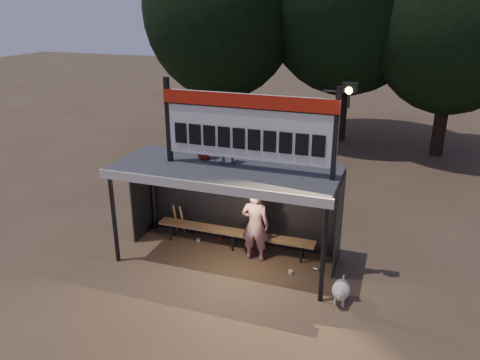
# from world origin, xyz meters

# --- Properties ---
(ground) EXTENTS (80.00, 80.00, 0.00)m
(ground) POSITION_xyz_m (0.00, 0.00, 0.00)
(ground) COLOR #4F3A27
(ground) RESTS_ON ground
(player) EXTENTS (0.68, 0.47, 1.79)m
(player) POSITION_xyz_m (0.62, 0.25, 0.90)
(player) COLOR white
(player) RESTS_ON ground
(child_a) EXTENTS (0.61, 0.54, 1.07)m
(child_a) POSITION_xyz_m (-0.11, 0.29, 2.85)
(child_a) COLOR gray
(child_a) RESTS_ON dugout_shelter
(child_b) EXTENTS (0.51, 0.46, 0.88)m
(child_b) POSITION_xyz_m (-0.68, 0.41, 2.76)
(child_b) COLOR maroon
(child_b) RESTS_ON dugout_shelter
(dugout_shelter) EXTENTS (5.10, 2.08, 2.32)m
(dugout_shelter) POSITION_xyz_m (0.00, 0.24, 1.85)
(dugout_shelter) COLOR #38383A
(dugout_shelter) RESTS_ON ground
(scoreboard_assembly) EXTENTS (4.10, 0.27, 1.99)m
(scoreboard_assembly) POSITION_xyz_m (0.56, -0.01, 3.32)
(scoreboard_assembly) COLOR black
(scoreboard_assembly) RESTS_ON dugout_shelter
(bench) EXTENTS (4.00, 0.35, 0.48)m
(bench) POSITION_xyz_m (0.00, 0.55, 0.43)
(bench) COLOR olive
(bench) RESTS_ON ground
(tree_left) EXTENTS (6.46, 6.46, 9.27)m
(tree_left) POSITION_xyz_m (-4.00, 10.00, 5.51)
(tree_left) COLOR #2E2114
(tree_left) RESTS_ON ground
(tree_right) EXTENTS (6.08, 6.08, 8.72)m
(tree_right) POSITION_xyz_m (5.00, 10.50, 5.19)
(tree_right) COLOR black
(tree_right) RESTS_ON ground
(dog) EXTENTS (0.36, 0.81, 0.49)m
(dog) POSITION_xyz_m (2.79, -0.82, 0.28)
(dog) COLOR white
(dog) RESTS_ON ground
(bats) EXTENTS (0.48, 0.33, 0.84)m
(bats) POSITION_xyz_m (-1.54, 0.82, 0.43)
(bats) COLOR olive
(bats) RESTS_ON ground
(litter) EXTENTS (3.20, 1.06, 0.08)m
(litter) POSITION_xyz_m (0.52, 0.41, 0.04)
(litter) COLOR red
(litter) RESTS_ON ground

